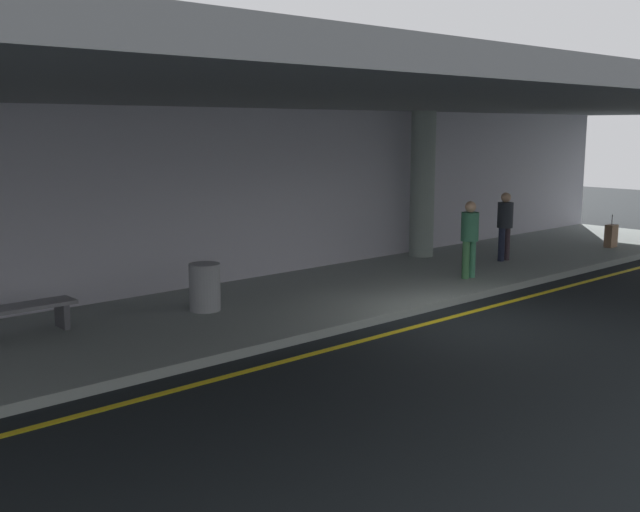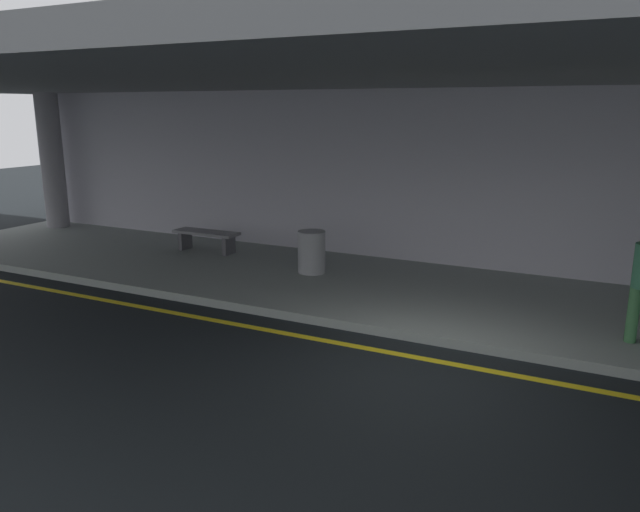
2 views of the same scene
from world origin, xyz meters
name	(u,v)px [view 1 (image 1 of 2)]	position (x,y,z in m)	size (l,w,h in m)	color
ground_plane	(471,323)	(0.00, 0.00, 0.00)	(60.00, 60.00, 0.00)	black
sidewalk	(349,290)	(0.00, 3.10, 0.07)	(26.00, 4.20, 0.15)	gray
lane_stripe_yellow	(450,317)	(0.00, 0.46, 0.00)	(26.00, 0.14, 0.01)	yellow
support_column_left_mid	(422,184)	(4.00, 4.61, 1.97)	(0.62, 0.62, 3.65)	gray
ceiling_overhang	(369,98)	(0.00, 2.60, 3.95)	(28.00, 13.20, 0.30)	slate
terminal_back_wall	(280,195)	(0.00, 5.35, 1.90)	(26.00, 0.30, 3.80)	#B4B2BE
traveler_with_luggage	(470,234)	(2.58, 2.03, 1.11)	(0.38, 0.38, 1.68)	#376C3F
person_waiting_for_ride	(505,222)	(4.99, 2.79, 1.11)	(0.38, 0.38, 1.68)	#181D2F
suitcase_upright_primary	(611,236)	(8.96, 2.06, 0.46)	(0.36, 0.22, 0.90)	#946D50
bench_metal	(24,313)	(-6.36, 3.94, 0.50)	(1.60, 0.50, 0.48)	slate
trash_bin_steel	(205,287)	(-3.33, 3.38, 0.57)	(0.56, 0.56, 0.85)	gray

